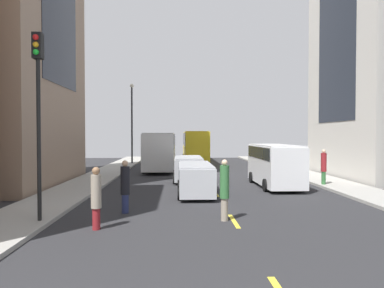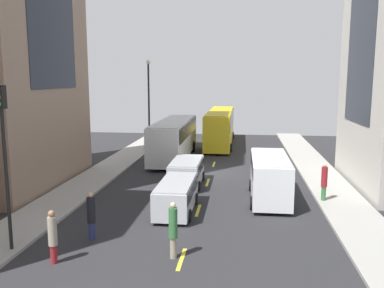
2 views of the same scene
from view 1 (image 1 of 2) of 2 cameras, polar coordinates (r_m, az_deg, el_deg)
name	(u,v)px [view 1 (image 1 of 2)]	position (r m, az deg, el deg)	size (l,w,h in m)	color
ground_plane	(203,175)	(27.73, 1.90, -5.10)	(42.63, 42.63, 0.00)	#28282B
sidewalk_west	(104,174)	(28.26, -14.38, -4.87)	(2.79, 44.00, 0.15)	#9E9B93
sidewalk_east	(301,173)	(29.39, 17.54, -4.65)	(2.79, 44.00, 0.15)	#9E9B93
lane_stripe_1	(234,221)	(13.03, 6.94, -12.52)	(0.16, 2.00, 0.01)	yellow
lane_stripe_2	(216,194)	(18.85, 3.96, -8.17)	(0.16, 2.00, 0.01)	yellow
lane_stripe_3	(207,179)	(24.76, 2.42, -5.87)	(0.16, 2.00, 0.01)	yellow
lane_stripe_4	(201,171)	(30.70, 1.48, -4.46)	(0.16, 2.00, 0.01)	yellow
lane_stripe_5	(197,165)	(36.67, 0.85, -3.50)	(0.16, 2.00, 0.01)	yellow
lane_stripe_6	(194,161)	(42.64, 0.40, -2.82)	(0.16, 2.00, 0.01)	yellow
lane_stripe_7	(192,158)	(48.62, 0.06, -2.30)	(0.16, 2.00, 0.01)	yellow
building_east_1	(380,53)	(29.65, 28.57, 13.11)	(6.64, 10.53, 18.49)	beige
city_bus_white	(161,148)	(32.58, -5.16, -0.60)	(2.80, 11.52, 3.35)	silver
streetcar_yellow	(194,144)	(41.04, 0.40, -0.02)	(2.70, 14.02, 3.59)	yellow
delivery_van_white	(274,162)	(21.77, 13.46, -2.91)	(2.25, 5.96, 2.58)	white
car_silver_0	(196,177)	(18.30, 0.59, -5.40)	(1.91, 4.63, 1.65)	#B7BABF
car_silver_1	(188,167)	(23.78, -0.62, -3.78)	(2.08, 4.29, 1.68)	#B7BABF
pedestrian_crossing_near	(324,166)	(22.63, 20.92, -3.39)	(0.34, 0.34, 2.14)	#336B38
pedestrian_crossing_mid	(224,188)	(12.83, 5.39, -7.29)	(0.34, 0.34, 2.26)	gray
pedestrian_waiting_curb	(96,196)	(12.04, -15.55, -8.32)	(0.34, 0.34, 2.10)	maroon
pedestrian_walking_far	(125,185)	(14.31, -10.99, -6.71)	(0.37, 0.37, 2.13)	navy
traffic_light_near_corner	(38,92)	(13.29, -24.07, 7.85)	(0.32, 0.44, 6.56)	black
streetlamp_near	(132,116)	(38.02, -9.90, 4.62)	(0.44, 0.44, 8.60)	black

